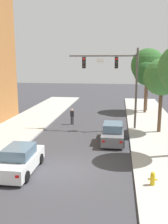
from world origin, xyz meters
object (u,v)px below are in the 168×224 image
object	(u,v)px
car_lead_grey	(113,133)
street_tree_farthest	(148,65)
car_following_white	(20,160)
pedestrian_crossing_road	(72,116)
street_tree_third	(147,73)
fire_hydrant	(153,178)
street_tree_second	(162,77)
traffic_signal_mast	(117,74)

from	to	relation	value
car_lead_grey	street_tree_farthest	distance (m)	14.94
car_following_white	pedestrian_crossing_road	xyz separation A→B (m)	(0.92, 11.77, 0.19)
pedestrian_crossing_road	street_tree_third	bearing A→B (deg)	40.42
fire_hydrant	street_tree_third	distance (m)	20.09
street_tree_second	street_tree_farthest	world-z (taller)	street_tree_farthest
traffic_signal_mast	street_tree_farthest	xyz separation A→B (m)	(3.71, 9.35, 0.60)
pedestrian_crossing_road	street_tree_second	world-z (taller)	street_tree_second
car_lead_grey	street_tree_second	distance (m)	6.76
car_following_white	street_tree_farthest	distance (m)	22.51
car_following_white	street_tree_farthest	size ratio (longest dim) A/B	0.54
traffic_signal_mast	street_tree_second	size ratio (longest dim) A/B	1.14
fire_hydrant	street_tree_farthest	bearing A→B (deg)	85.54
traffic_signal_mast	car_lead_grey	bearing A→B (deg)	-92.56
car_following_white	street_tree_farthest	xyz separation A→B (m)	(9.16, 19.89, 5.21)
pedestrian_crossing_road	street_tree_second	bearing A→B (deg)	-14.28
car_lead_grey	street_tree_third	bearing A→B (deg)	73.30
car_following_white	street_tree_farthest	world-z (taller)	street_tree_farthest
street_tree_second	street_tree_farthest	bearing A→B (deg)	91.10
traffic_signal_mast	pedestrian_crossing_road	world-z (taller)	traffic_signal_mast
car_lead_grey	fire_hydrant	xyz separation A→B (m)	(2.27, -7.37, -0.22)
street_tree_second	street_tree_third	xyz separation A→B (m)	(-0.44, 8.96, -0.02)
car_following_white	street_tree_third	distance (m)	21.06
car_lead_grey	street_tree_second	size ratio (longest dim) A/B	0.65
traffic_signal_mast	car_lead_grey	world-z (taller)	traffic_signal_mast
car_following_white	street_tree_third	size ratio (longest dim) A/B	0.66
fire_hydrant	street_tree_farthest	distance (m)	21.57
street_tree_second	traffic_signal_mast	bearing A→B (deg)	166.93
street_tree_second	car_following_white	bearing A→B (deg)	-134.20
car_following_white	pedestrian_crossing_road	size ratio (longest dim) A/B	2.59
pedestrian_crossing_road	fire_hydrant	world-z (taller)	pedestrian_crossing_road
street_tree_second	street_tree_farthest	size ratio (longest dim) A/B	0.83
street_tree_farthest	street_tree_second	bearing A→B (deg)	-88.90
pedestrian_crossing_road	street_tree_farthest	bearing A→B (deg)	44.53
car_lead_grey	fire_hydrant	size ratio (longest dim) A/B	5.89
traffic_signal_mast	street_tree_farthest	distance (m)	10.08
car_lead_grey	street_tree_second	world-z (taller)	street_tree_second
traffic_signal_mast	street_tree_second	bearing A→B (deg)	-13.07
car_lead_grey	street_tree_second	bearing A→B (deg)	37.97
traffic_signal_mast	street_tree_third	distance (m)	8.77
car_following_white	pedestrian_crossing_road	world-z (taller)	pedestrian_crossing_road
car_lead_grey	street_tree_farthest	size ratio (longest dim) A/B	0.54
fire_hydrant	street_tree_third	bearing A→B (deg)	85.96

